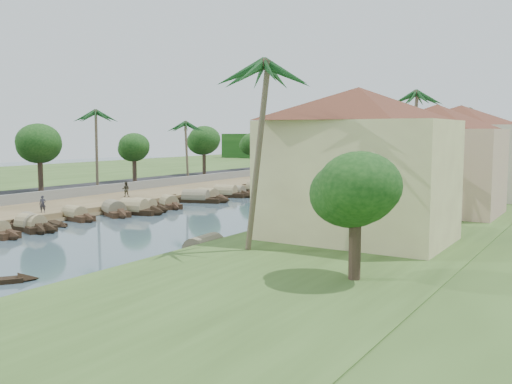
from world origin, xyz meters
The scene contains 45 objects.
ground centered at (0.00, 0.00, 0.00)m, with size 220.00×220.00×0.00m, color #3D525C.
left_bank centered at (-16.00, 20.00, 0.40)m, with size 10.00×180.00×0.80m, color brown.
right_bank centered at (19.00, 20.00, 0.60)m, with size 16.00×180.00×1.20m, color #30481D.
road centered at (-24.50, 20.00, 0.70)m, with size 8.00×180.00×1.40m, color black.
retaining_wall centered at (-20.20, 20.00, 1.35)m, with size 0.40×180.00×1.10m, color slate.
far_left_fill centered at (-51.00, 20.00, 0.68)m, with size 45.00×220.00×1.35m, color #30481D.
treeline centered at (0.00, 100.00, 4.00)m, with size 120.00×14.00×8.00m.
bridge centered at (0.00, 72.00, 1.72)m, with size 28.00×4.00×2.40m.
building_near centered at (18.99, -2.00, 6.38)m, with size 14.85×14.85×10.20m.
building_mid centered at (19.99, 14.00, 6.13)m, with size 14.11×14.11×9.70m.
building_far centered at (18.99, 28.00, 6.38)m, with size 15.59×15.59×10.20m.
building_distant centered at (19.99, 48.00, 5.88)m, with size 12.62×12.62×9.20m.
sampan_1 centered at (-8.63, -7.24, 0.41)m, with size 6.76×1.89×2.03m.
sampan_3 centered at (-9.02, -6.98, 0.41)m, with size 7.70×4.04×2.07m.
sampan_4 centered at (-10.25, -1.16, 0.41)m, with size 6.74×2.33×1.93m.
sampan_5 centered at (-8.26, 4.86, 0.42)m, with size 7.61×3.30×2.35m.
sampan_6 centered at (-9.44, 3.20, 0.42)m, with size 7.35×4.78×2.21m.
sampan_7 centered at (-9.01, 7.15, 0.41)m, with size 7.15×1.69×1.94m.
sampan_8 centered at (-8.45, 10.59, 0.41)m, with size 6.06×4.33×1.95m.
sampan_9 centered at (-8.98, 16.12, 0.42)m, with size 9.04×4.43×2.26m.
sampan_10 centered at (-9.05, 18.36, 0.42)m, with size 8.08×2.86×2.19m.
sampan_11 centered at (-9.28, 22.73, 0.42)m, with size 8.23×3.44×2.30m.
sampan_12 centered at (-9.21, 24.94, 0.40)m, with size 7.54×1.70×1.84m.
sampan_13 centered at (-9.07, 30.43, 0.42)m, with size 8.70×3.04×2.32m.
sampan_14 centered at (10.25, -7.50, 0.41)m, with size 2.19×8.51×2.06m.
sampan_15 centered at (10.09, 4.98, 0.42)m, with size 2.12×8.34×2.22m.
sampan_16 centered at (10.15, 21.54, 0.41)m, with size 2.68×7.74×1.90m.
canoe_1 centered at (-9.52, -4.03, 0.10)m, with size 5.26×2.43×0.85m.
canoe_2 centered at (-5.07, 23.40, 0.10)m, with size 5.21×3.00×0.78m.
palm_0 centered at (15.00, -8.91, 12.18)m, with size 3.20×3.20×12.80m.
palm_1 centered at (16.00, 5.56, 10.13)m, with size 3.20×3.20×10.69m.
palm_2 centered at (15.00, 22.94, 12.33)m, with size 3.20×3.20×12.97m.
palm_3 centered at (16.00, 39.43, 9.69)m, with size 3.20×3.20×10.23m.
palm_5 centered at (-24.00, 14.35, 10.88)m, with size 3.20×3.20×11.26m.
palm_6 centered at (-22.00, 30.68, 9.67)m, with size 3.20×3.20×10.01m.
palm_7 centered at (14.00, 56.57, 11.72)m, with size 3.20×3.20×12.34m.
palm_8 centered at (-20.50, 58.23, 11.18)m, with size 3.20×3.20×11.57m.
tree_2 centered at (-24.00, 5.58, 7.00)m, with size 5.18×5.18×7.82m.
tree_3 centered at (-24.00, 21.29, 6.19)m, with size 4.36×4.36×6.67m.
tree_4 centered at (-24.00, 37.57, 6.97)m, with size 5.27×5.27×7.82m.
tree_5 centered at (-24.00, 52.49, 6.13)m, with size 4.53×4.53×6.67m.
tree_6 centered at (24.00, 30.42, 6.02)m, with size 4.30×4.30×6.68m.
tree_7 centered at (23.00, -12.05, 5.53)m, with size 4.05×4.05×6.08m.
person_near centered at (-12.29, -3.17, 1.62)m, with size 0.60×0.39×1.64m, color #292830.
person_far centered at (-15.29, 10.79, 1.69)m, with size 0.87×0.67×1.78m, color #353225.
Camera 1 is at (33.51, -37.97, 8.43)m, focal length 40.00 mm.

